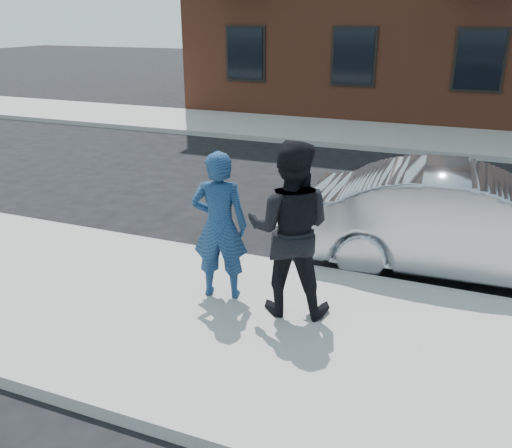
% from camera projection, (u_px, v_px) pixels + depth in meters
% --- Properties ---
extents(ground, '(100.00, 100.00, 0.00)m').
position_uv_depth(ground, '(419.00, 363.00, 5.77)').
color(ground, black).
rests_on(ground, ground).
extents(near_sidewalk, '(50.00, 3.50, 0.15)m').
position_uv_depth(near_sidewalk, '(417.00, 370.00, 5.53)').
color(near_sidewalk, '#999691').
rests_on(near_sidewalk, ground).
extents(near_curb, '(50.00, 0.10, 0.15)m').
position_uv_depth(near_curb, '(433.00, 292.00, 7.08)').
color(near_curb, '#999691').
rests_on(near_curb, ground).
extents(far_sidewalk, '(50.00, 3.50, 0.15)m').
position_uv_depth(far_sidewalk, '(464.00, 142.00, 15.47)').
color(far_sidewalk, '#999691').
rests_on(far_sidewalk, ground).
extents(far_curb, '(50.00, 0.10, 0.15)m').
position_uv_depth(far_curb, '(461.00, 156.00, 13.92)').
color(far_curb, '#999691').
rests_on(far_curb, ground).
extents(silver_sedan, '(4.66, 1.87, 1.51)m').
position_uv_depth(silver_sedan, '(470.00, 223.00, 7.53)').
color(silver_sedan, '#999BA3').
rests_on(silver_sedan, ground).
extents(man_hoodie, '(0.77, 0.60, 1.86)m').
position_uv_depth(man_hoodie, '(220.00, 226.00, 6.54)').
color(man_hoodie, navy).
rests_on(man_hoodie, near_sidewalk).
extents(man_peacoat, '(1.13, 0.95, 2.06)m').
position_uv_depth(man_peacoat, '(290.00, 229.00, 6.16)').
color(man_peacoat, black).
rests_on(man_peacoat, near_sidewalk).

